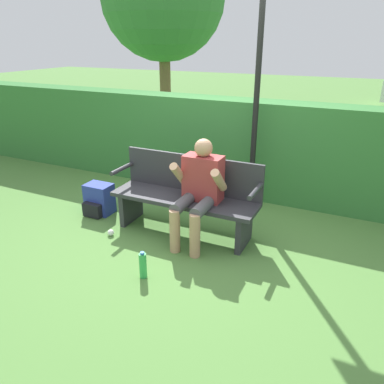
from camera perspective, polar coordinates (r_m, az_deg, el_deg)
ground_plane at (r=4.36m, az=-1.22°, el=-6.14°), size 40.00×40.00×0.00m
hedge_back at (r=5.37m, az=5.74°, el=6.96°), size 12.00×0.47×1.32m
park_bench at (r=4.22m, az=-0.87°, el=-0.46°), size 1.67×0.46×0.87m
person_seated at (r=3.96m, az=1.05°, el=0.72°), size 0.55×0.62×1.12m
backpack at (r=4.89m, az=-14.02°, el=-1.15°), size 0.33×0.32×0.39m
water_bottle at (r=3.58m, az=-7.49°, el=-11.02°), size 0.07×0.07×0.27m
signpost at (r=4.66m, az=9.96°, el=16.52°), size 0.36×0.09×2.93m
litter_crumple at (r=4.38m, az=-12.27°, el=-6.06°), size 0.07×0.07×0.07m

